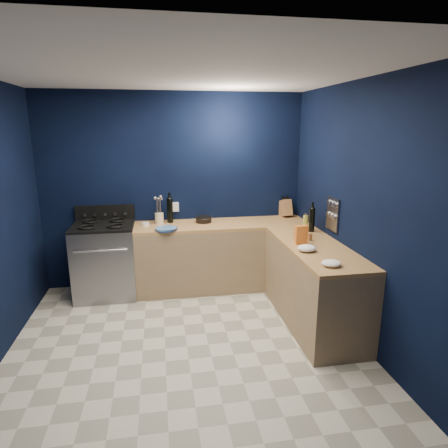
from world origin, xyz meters
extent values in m
cube|color=#BEB7A6|center=(0.00, 0.00, -0.01)|extent=(3.50, 3.50, 0.02)
cube|color=silver|center=(0.00, 0.00, 2.61)|extent=(3.50, 3.50, 0.02)
cube|color=black|center=(0.00, 1.76, 1.30)|extent=(3.50, 0.02, 2.60)
cube|color=black|center=(1.76, 0.00, 1.30)|extent=(0.02, 3.50, 2.60)
cube|color=black|center=(0.00, -1.76, 1.30)|extent=(3.50, 0.02, 2.60)
cube|color=#8C704E|center=(0.60, 1.44, 0.43)|extent=(2.30, 0.63, 0.86)
cube|color=brown|center=(0.60, 1.44, 0.88)|extent=(2.30, 0.63, 0.04)
cube|color=#8C704E|center=(1.44, 0.29, 0.43)|extent=(0.63, 1.67, 0.86)
cube|color=brown|center=(1.44, 0.29, 0.88)|extent=(0.63, 1.67, 0.04)
cube|color=gray|center=(-0.93, 1.42, 0.46)|extent=(0.76, 0.66, 0.92)
cube|color=black|center=(-0.93, 1.10, 0.45)|extent=(0.59, 0.02, 0.42)
cube|color=black|center=(-0.93, 1.42, 0.94)|extent=(0.76, 0.66, 0.03)
cube|color=black|center=(-0.93, 1.72, 1.04)|extent=(0.76, 0.06, 0.20)
cube|color=gray|center=(1.74, 0.55, 1.18)|extent=(0.02, 0.28, 0.38)
cube|color=white|center=(0.00, 1.74, 1.08)|extent=(0.09, 0.02, 0.13)
cylinder|color=#3F5D9C|center=(-0.15, 1.20, 0.92)|extent=(0.34, 0.34, 0.03)
cylinder|color=white|center=(-0.41, 1.49, 0.92)|extent=(0.10, 0.10, 0.04)
cylinder|color=beige|center=(-0.22, 1.56, 0.97)|extent=(0.14, 0.14, 0.14)
cylinder|color=black|center=(-0.08, 1.59, 1.06)|extent=(0.09, 0.09, 0.32)
cylinder|color=black|center=(0.36, 1.52, 0.94)|extent=(0.26, 0.26, 0.08)
cube|color=brown|center=(1.55, 1.69, 1.02)|extent=(0.16, 0.29, 0.28)
cylinder|color=black|center=(1.61, 0.84, 1.04)|extent=(0.08, 0.08, 0.29)
cylinder|color=#A3A737|center=(1.46, 0.66, 1.02)|extent=(0.06, 0.06, 0.25)
cylinder|color=olive|center=(1.30, 0.54, 0.94)|extent=(0.05, 0.05, 0.09)
cylinder|color=olive|center=(1.45, 0.48, 0.94)|extent=(0.05, 0.05, 0.09)
cube|color=#CD4110|center=(1.30, 0.39, 1.00)|extent=(0.14, 0.07, 0.20)
ellipsoid|color=white|center=(1.27, 0.12, 0.93)|extent=(0.21, 0.18, 0.07)
ellipsoid|color=white|center=(1.33, -0.33, 0.93)|extent=(0.21, 0.19, 0.06)
camera|label=1|loc=(-0.21, -3.45, 2.16)|focal=30.77mm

